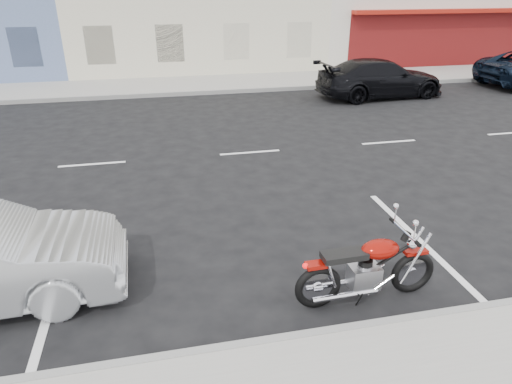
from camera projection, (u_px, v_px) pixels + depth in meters
ground at (321, 147)px, 12.46m from camera, size 120.00×120.00×0.00m
sidewalk_far at (139, 87)px, 19.17m from camera, size 80.00×3.40×0.15m
curb_near at (118, 368)px, 5.26m from camera, size 80.00×0.12×0.16m
curb_far at (138, 96)px, 17.67m from camera, size 80.00×0.12×0.16m
fire_hydrant at (497, 63)px, 22.09m from camera, size 0.20×0.20×0.72m
motorcycle at (415, 263)px, 6.49m from camera, size 2.11×0.70×1.06m
car_far at (380, 78)px, 17.56m from camera, size 5.12×2.40×1.44m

